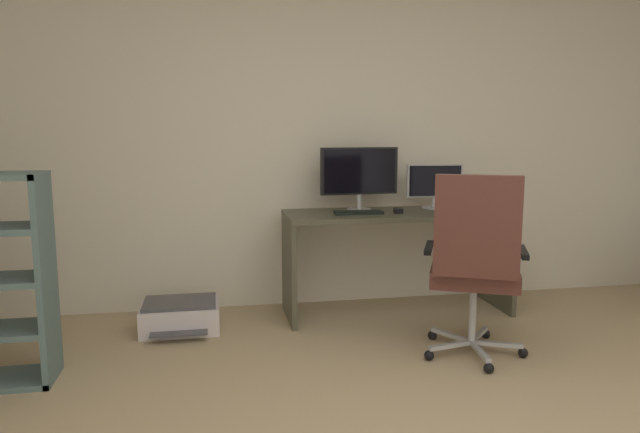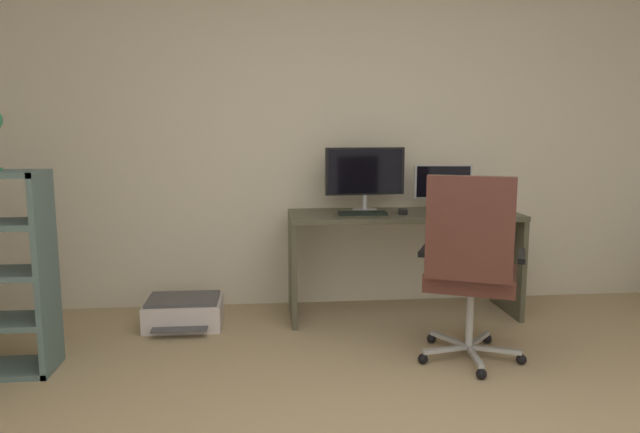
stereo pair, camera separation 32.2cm
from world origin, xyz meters
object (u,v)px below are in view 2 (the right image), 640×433
(monitor_main, at_px, (365,173))
(printer, at_px, (184,312))
(monitor_secondary, at_px, (443,184))
(computer_mouse, at_px, (403,212))
(desk, at_px, (403,239))
(office_chair, at_px, (471,263))
(keyboard, at_px, (362,213))

(monitor_main, bearing_deg, printer, -169.97)
(monitor_secondary, distance_m, printer, 2.08)
(computer_mouse, relative_size, printer, 0.19)
(desk, distance_m, monitor_secondary, 0.52)
(monitor_main, xyz_separation_m, printer, (-1.30, -0.23, -0.93))
(monitor_main, bearing_deg, office_chair, -68.70)
(monitor_secondary, bearing_deg, keyboard, -163.84)
(monitor_main, xyz_separation_m, office_chair, (0.42, -1.07, -0.43))
(computer_mouse, bearing_deg, printer, -168.02)
(monitor_main, xyz_separation_m, monitor_secondary, (0.58, 0.00, -0.08))
(desk, relative_size, computer_mouse, 16.40)
(computer_mouse, relative_size, office_chair, 0.09)
(desk, xyz_separation_m, monitor_main, (-0.26, 0.12, 0.47))
(computer_mouse, distance_m, office_chair, 0.92)
(desk, distance_m, monitor_main, 0.55)
(monitor_main, height_order, keyboard, monitor_main)
(monitor_secondary, bearing_deg, computer_mouse, -151.30)
(monitor_main, relative_size, computer_mouse, 5.88)
(computer_mouse, bearing_deg, monitor_main, 152.48)
(desk, bearing_deg, office_chair, -80.67)
(monitor_main, height_order, printer, monitor_main)
(printer, bearing_deg, office_chair, -26.13)
(monitor_secondary, distance_m, office_chair, 1.14)
(keyboard, xyz_separation_m, printer, (-1.25, -0.05, -0.67))
(monitor_secondary, bearing_deg, printer, -173.04)
(computer_mouse, height_order, printer, computer_mouse)
(monitor_main, height_order, computer_mouse, monitor_main)
(desk, xyz_separation_m, office_chair, (0.16, -0.95, 0.04))
(desk, bearing_deg, printer, -175.94)
(monitor_secondary, xyz_separation_m, printer, (-1.89, -0.23, -0.85))
(office_chair, bearing_deg, desk, 99.33)
(monitor_secondary, distance_m, computer_mouse, 0.43)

